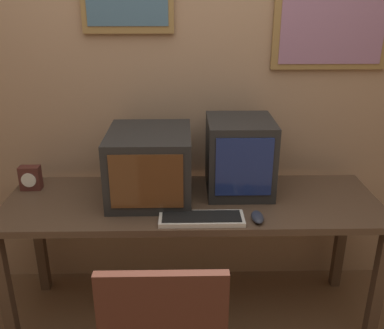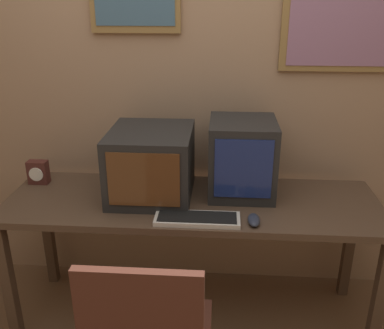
{
  "view_description": "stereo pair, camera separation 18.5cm",
  "coord_description": "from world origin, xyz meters",
  "px_view_note": "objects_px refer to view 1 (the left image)",
  "views": [
    {
      "loc": [
        -0.04,
        -1.16,
        1.77
      ],
      "look_at": [
        0.0,
        0.87,
        0.96
      ],
      "focal_mm": 40.0,
      "sensor_mm": 36.0,
      "label": 1
    },
    {
      "loc": [
        0.15,
        -1.15,
        1.77
      ],
      "look_at": [
        0.0,
        0.87,
        0.96
      ],
      "focal_mm": 40.0,
      "sensor_mm": 36.0,
      "label": 2
    }
  ],
  "objects_px": {
    "monitor_left": "(150,165)",
    "keyboard_main": "(202,218)",
    "mouse_near_keyboard": "(257,217)",
    "desk_clock": "(30,178)",
    "monitor_right": "(239,156)"
  },
  "relations": [
    {
      "from": "monitor_left",
      "to": "mouse_near_keyboard",
      "type": "xyz_separation_m",
      "value": [
        0.53,
        -0.28,
        -0.16
      ]
    },
    {
      "from": "keyboard_main",
      "to": "mouse_near_keyboard",
      "type": "height_order",
      "value": "mouse_near_keyboard"
    },
    {
      "from": "monitor_right",
      "to": "desk_clock",
      "type": "height_order",
      "value": "monitor_right"
    },
    {
      "from": "keyboard_main",
      "to": "mouse_near_keyboard",
      "type": "distance_m",
      "value": 0.27
    },
    {
      "from": "keyboard_main",
      "to": "desk_clock",
      "type": "distance_m",
      "value": 1.01
    },
    {
      "from": "monitor_left",
      "to": "desk_clock",
      "type": "xyz_separation_m",
      "value": [
        -0.67,
        0.1,
        -0.11
      ]
    },
    {
      "from": "monitor_left",
      "to": "keyboard_main",
      "type": "xyz_separation_m",
      "value": [
        0.26,
        -0.28,
        -0.17
      ]
    },
    {
      "from": "monitor_left",
      "to": "mouse_near_keyboard",
      "type": "distance_m",
      "value": 0.62
    },
    {
      "from": "keyboard_main",
      "to": "desk_clock",
      "type": "height_order",
      "value": "desk_clock"
    },
    {
      "from": "mouse_near_keyboard",
      "to": "desk_clock",
      "type": "relative_size",
      "value": 0.89
    },
    {
      "from": "monitor_left",
      "to": "keyboard_main",
      "type": "bearing_deg",
      "value": -47.08
    },
    {
      "from": "mouse_near_keyboard",
      "to": "desk_clock",
      "type": "distance_m",
      "value": 1.26
    },
    {
      "from": "monitor_left",
      "to": "desk_clock",
      "type": "height_order",
      "value": "monitor_left"
    },
    {
      "from": "monitor_left",
      "to": "keyboard_main",
      "type": "relative_size",
      "value": 1.17
    },
    {
      "from": "keyboard_main",
      "to": "monitor_left",
      "type": "bearing_deg",
      "value": 132.92
    }
  ]
}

